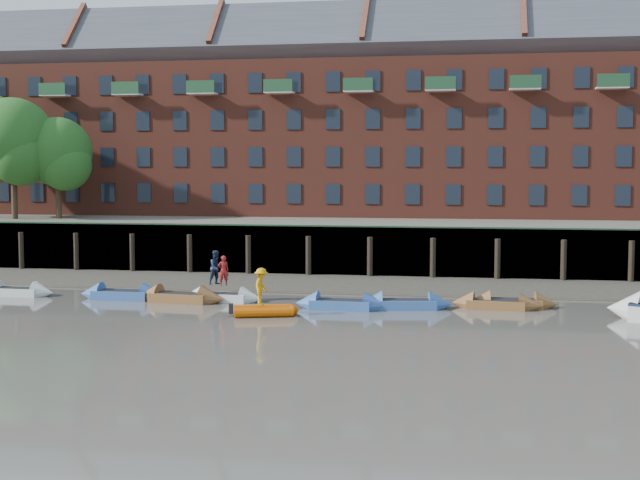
% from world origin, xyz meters
% --- Properties ---
extents(ground, '(220.00, 220.00, 0.00)m').
position_xyz_m(ground, '(0.00, 0.00, 0.00)').
color(ground, '#605C54').
rests_on(ground, ground).
extents(foreshore, '(110.00, 8.00, 0.50)m').
position_xyz_m(foreshore, '(0.00, 18.00, 0.00)').
color(foreshore, '#3D382F').
rests_on(foreshore, ground).
extents(mud_band, '(110.00, 1.60, 0.10)m').
position_xyz_m(mud_band, '(0.00, 14.60, 0.00)').
color(mud_band, '#4C4336').
rests_on(mud_band, ground).
extents(river_wall, '(110.00, 1.23, 3.30)m').
position_xyz_m(river_wall, '(-0.00, 22.38, 1.59)').
color(river_wall, '#2D2A26').
rests_on(river_wall, ground).
extents(bank_terrace, '(110.00, 28.00, 3.20)m').
position_xyz_m(bank_terrace, '(0.00, 36.00, 1.60)').
color(bank_terrace, '#5E594D').
rests_on(bank_terrace, ground).
extents(apartment_terrace, '(80.60, 15.56, 20.98)m').
position_xyz_m(apartment_terrace, '(-0.00, 36.99, 12.82)').
color(apartment_terrace, brown).
rests_on(apartment_terrace, bank_terrace).
extents(tree_cluster, '(11.76, 7.74, 9.40)m').
position_xyz_m(tree_cluster, '(-25.62, 27.35, 9.00)').
color(tree_cluster, '#3A281C').
rests_on(tree_cluster, bank_terrace).
extents(rowboat_0, '(4.40, 1.40, 1.27)m').
position_xyz_m(rowboat_0, '(-16.31, 10.58, 0.22)').
color(rowboat_0, silver).
rests_on(rowboat_0, ground).
extents(rowboat_1, '(4.77, 1.42, 1.38)m').
position_xyz_m(rowboat_1, '(-10.04, 10.34, 0.24)').
color(rowboat_1, '#365EA6').
rests_on(rowboat_1, ground).
extents(rowboat_2, '(5.01, 1.96, 1.42)m').
position_xyz_m(rowboat_2, '(-6.63, 9.87, 0.25)').
color(rowboat_2, brown).
rests_on(rowboat_2, ground).
extents(rowboat_3, '(4.44, 1.61, 1.26)m').
position_xyz_m(rowboat_3, '(-4.54, 10.48, 0.22)').
color(rowboat_3, silver).
rests_on(rowboat_3, ground).
extents(rowboat_4, '(4.77, 1.55, 1.37)m').
position_xyz_m(rowboat_4, '(2.03, 9.04, 0.24)').
color(rowboat_4, '#365EA6').
rests_on(rowboat_4, ground).
extents(rowboat_5, '(4.86, 2.07, 1.37)m').
position_xyz_m(rowboat_5, '(5.18, 9.68, 0.24)').
color(rowboat_5, '#365EA6').
rests_on(rowboat_5, ground).
extents(rowboat_6, '(4.59, 1.78, 1.30)m').
position_xyz_m(rowboat_6, '(9.67, 10.49, 0.23)').
color(rowboat_6, brown).
rests_on(rowboat_6, ground).
extents(rowboat_7, '(4.56, 1.54, 1.30)m').
position_xyz_m(rowboat_7, '(10.47, 10.95, 0.23)').
color(rowboat_7, brown).
rests_on(rowboat_7, ground).
extents(rib_tender, '(3.15, 2.18, 0.53)m').
position_xyz_m(rib_tender, '(-1.24, 6.58, 0.23)').
color(rib_tender, '#C84C02').
rests_on(rib_tender, ground).
extents(person_rower_a, '(0.68, 0.59, 1.58)m').
position_xyz_m(person_rower_a, '(-4.48, 10.55, 1.64)').
color(person_rower_a, maroon).
rests_on(person_rower_a, rowboat_3).
extents(person_rower_b, '(1.12, 1.13, 1.84)m').
position_xyz_m(person_rower_b, '(-4.90, 10.71, 1.77)').
color(person_rower_b, '#19233F').
rests_on(person_rower_b, rowboat_3).
extents(person_rib_crew, '(0.74, 1.20, 1.80)m').
position_xyz_m(person_rib_crew, '(-1.46, 6.54, 1.39)').
color(person_rib_crew, orange).
rests_on(person_rib_crew, rib_tender).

